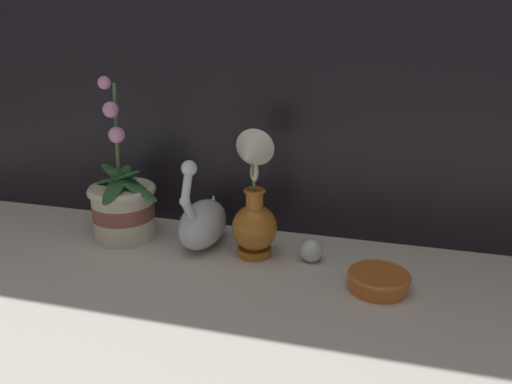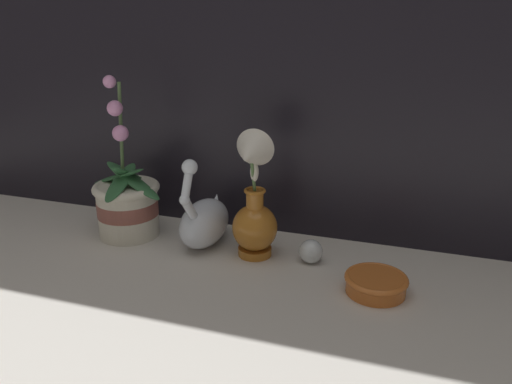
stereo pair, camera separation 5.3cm
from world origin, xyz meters
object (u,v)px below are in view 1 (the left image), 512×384
orchid_potted_plant (123,204)px  blue_vase (253,208)px  glass_sphere (311,250)px  amber_dish (379,279)px  swan_figurine (203,221)px

orchid_potted_plant → blue_vase: size_ratio=1.33×
glass_sphere → amber_dish: 0.17m
orchid_potted_plant → amber_dish: (0.60, -0.09, -0.06)m
swan_figurine → glass_sphere: bearing=-3.4°
blue_vase → swan_figurine: bearing=168.3°
orchid_potted_plant → blue_vase: (0.32, -0.02, 0.03)m
swan_figurine → glass_sphere: size_ratio=4.30×
orchid_potted_plant → blue_vase: orchid_potted_plant is taller
glass_sphere → blue_vase: bearing=-174.7°
swan_figurine → blue_vase: 0.14m
swan_figurine → blue_vase: (0.13, -0.03, 0.06)m
amber_dish → blue_vase: bearing=165.2°
blue_vase → amber_dish: bearing=-14.8°
glass_sphere → amber_dish: glass_sphere is taller
swan_figurine → amber_dish: (0.40, -0.10, -0.04)m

